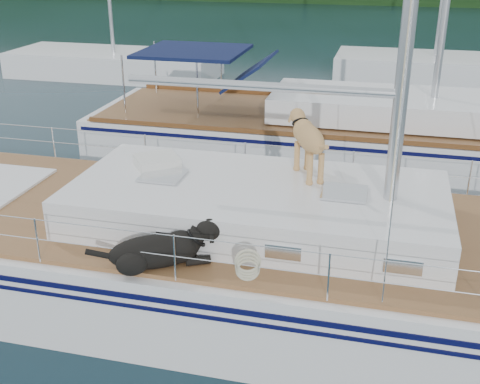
# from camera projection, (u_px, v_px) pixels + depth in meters

# --- Properties ---
(ground) EXTENTS (120.00, 120.00, 0.00)m
(ground) POSITION_uv_depth(u_px,v_px,m) (205.00, 289.00, 9.24)
(ground) COLOR black
(ground) RESTS_ON ground
(main_sailboat) EXTENTS (12.00, 3.99, 14.01)m
(main_sailboat) POSITION_uv_depth(u_px,v_px,m) (210.00, 252.00, 8.95)
(main_sailboat) COLOR white
(main_sailboat) RESTS_ON ground
(neighbor_sailboat) EXTENTS (11.00, 3.50, 13.30)m
(neighbor_sailboat) POSITION_uv_depth(u_px,v_px,m) (328.00, 137.00, 14.29)
(neighbor_sailboat) COLOR white
(neighbor_sailboat) RESTS_ON ground
(bg_boat_west) EXTENTS (8.00, 3.00, 11.65)m
(bg_boat_west) POSITION_uv_depth(u_px,v_px,m) (115.00, 65.00, 23.37)
(bg_boat_west) COLOR white
(bg_boat_west) RESTS_ON ground
(bg_boat_center) EXTENTS (7.20, 3.00, 11.65)m
(bg_boat_center) POSITION_uv_depth(u_px,v_px,m) (434.00, 70.00, 22.46)
(bg_boat_center) COLOR white
(bg_boat_center) RESTS_ON ground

